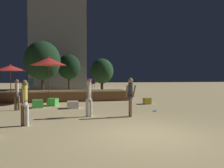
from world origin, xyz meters
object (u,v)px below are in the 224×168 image
Objects in this scene: cube_seat_3 at (53,102)px; background_tree_1 at (42,61)px; person_4 at (25,101)px; background_tree_2 at (69,67)px; person_3 at (17,94)px; bistro_chair_1 at (31,83)px; bistro_chair_0 at (93,83)px; frisbee_disc at (155,111)px; cube_seat_1 at (147,101)px; background_tree_0 at (102,71)px; person_1 at (131,95)px; patio_umbrella_0 at (49,61)px; cube_seat_2 at (73,105)px; patio_umbrella_1 at (10,68)px; cube_seat_0 at (38,104)px; person_0 at (89,95)px.

background_tree_1 reaches higher than cube_seat_3.
background_tree_2 is (1.64, 18.75, 2.09)m from person_4.
bistro_chair_1 is (0.04, 4.37, 0.43)m from person_3.
bistro_chair_0 reaches higher than person_3.
frisbee_disc is at bearing -17.70° from person_3.
cube_seat_1 is at bearing -51.21° from background_tree_1.
background_tree_0 is (-1.87, 7.77, 2.16)m from cube_seat_1.
bistro_chair_0 is (2.93, 3.82, 1.10)m from cube_seat_3.
person_1 is 18.02m from background_tree_2.
patio_umbrella_0 is 7.37m from background_tree_0.
cube_seat_2 reaches higher than cube_seat_1.
patio_umbrella_1 is at bearing -109.58° from background_tree_2.
person_4 is at bearing -94.99° from background_tree_2.
person_3 reaches higher than cube_seat_3.
frisbee_disc is at bearing -22.31° from cube_seat_0.
person_1 is 2.30m from frisbee_disc.
patio_umbrella_0 is 7.72m from person_1.
cube_seat_3 is at bearing 176.67° from cube_seat_1.
patio_umbrella_0 reaches higher than cube_seat_0.
cube_seat_1 is 5.77m from person_0.
background_tree_0 is (5.96, 4.62, 1.04)m from bistro_chair_1.
background_tree_1 reaches higher than person_0.
cube_seat_1 is at bearing 53.00° from person_4.
cube_seat_2 is 1.84m from cube_seat_3.
cube_seat_3 is at bearing 131.17° from cube_seat_2.
person_4 is 7.72× the size of frisbee_disc.
bistro_chair_0 is at bearing 17.44° from patio_umbrella_1.
person_0 is 8.10m from bistro_chair_0.
bistro_chair_0 is at bearing 50.76° from cube_seat_0.
background_tree_1 is (-4.59, 5.49, 2.13)m from bistro_chair_0.
cube_seat_3 is at bearing -54.22° from person_0.
patio_umbrella_0 is at bearing 102.99° from person_4.
frisbee_disc is 0.04× the size of background_tree_1.
person_1 is at bearing -32.47° from person_3.
person_1 reaches higher than cube_seat_3.
bistro_chair_1 reaches higher than frisbee_disc.
person_0 is at bearing -39.76° from person_3.
frisbee_disc is at bearing -60.69° from background_tree_1.
person_0 is 0.32× the size of background_tree_1.
cube_seat_3 is at bearing -77.75° from patio_umbrella_0.
background_tree_0 reaches higher than person_3.
bistro_chair_1 is (-2.93, 4.17, 1.13)m from cube_seat_2.
person_0 is (2.71, -3.44, 0.74)m from cube_seat_0.
person_0 is at bearing -49.77° from bistro_chair_0.
background_tree_1 is (-1.66, 9.31, 3.24)m from cube_seat_3.
cube_seat_3 is (-6.11, 0.35, 0.03)m from cube_seat_1.
background_tree_0 is at bearing 96.39° from frisbee_disc.
person_4 is at bearing 107.59° from person_1.
person_4 reaches higher than bistro_chair_1.
patio_umbrella_0 reaches higher than person_4.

